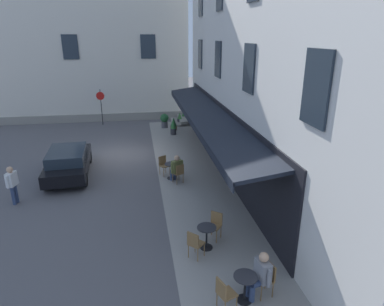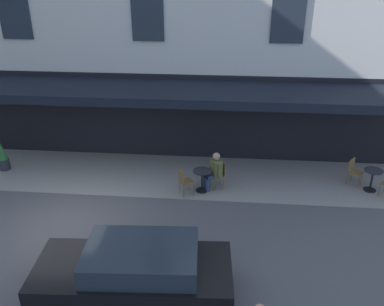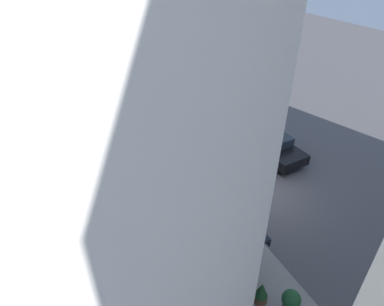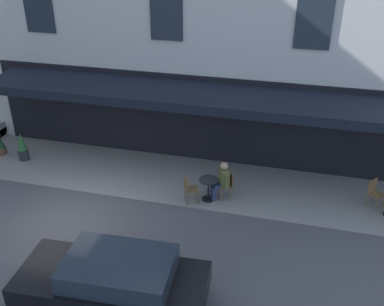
{
  "view_description": "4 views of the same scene",
  "coord_description": "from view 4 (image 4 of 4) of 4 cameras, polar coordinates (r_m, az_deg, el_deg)",
  "views": [
    {
      "loc": [
        -17.93,
        -1.02,
        6.33
      ],
      "look_at": [
        -2.91,
        -3.49,
        0.91
      ],
      "focal_mm": 31.19,
      "sensor_mm": 36.0,
      "label": 1
    },
    {
      "loc": [
        -4.43,
        9.11,
        6.81
      ],
      "look_at": [
        -3.43,
        -2.08,
        1.5
      ],
      "focal_mm": 37.85,
      "sensor_mm": 36.0,
      "label": 2
    },
    {
      "loc": [
        9.47,
        -8.36,
        10.2
      ],
      "look_at": [
        -3.28,
        -2.09,
        0.94
      ],
      "focal_mm": 30.57,
      "sensor_mm": 36.0,
      "label": 3
    },
    {
      "loc": [
        -6.14,
        9.08,
        7.9
      ],
      "look_at": [
        -2.94,
        -3.38,
        1.06
      ],
      "focal_mm": 41.08,
      "sensor_mm": 36.0,
      "label": 4
    }
  ],
  "objects": [
    {
      "name": "cafe_table_streetside",
      "position": [
        13.85,
        2.16,
        -4.35
      ],
      "size": [
        0.6,
        0.6,
        0.75
      ],
      "color": "black",
      "rests_on": "ground_plane"
    },
    {
      "name": "potted_plant_mid_terrace",
      "position": [
        17.31,
        -21.18,
        0.75
      ],
      "size": [
        0.38,
        0.38,
        1.08
      ],
      "color": "#2D2D33",
      "rests_on": "ground_plane"
    },
    {
      "name": "parked_car_black",
      "position": [
        10.46,
        -10.08,
        -15.96
      ],
      "size": [
        4.4,
        2.04,
        1.33
      ],
      "color": "black",
      "rests_on": "ground_plane"
    },
    {
      "name": "ground_plane",
      "position": [
        13.51,
        -16.04,
        -9.08
      ],
      "size": [
        70.0,
        70.0,
        0.0
      ],
      "primitive_type": "plane",
      "color": "#565456"
    },
    {
      "name": "seated_patron_in_olive",
      "position": [
        13.84,
        3.85,
        -3.44
      ],
      "size": [
        0.63,
        0.6,
        1.29
      ],
      "color": "navy",
      "rests_on": "ground_plane"
    },
    {
      "name": "cafe_chair_wicker_corner_right",
      "position": [
        13.97,
        4.68,
        -3.85
      ],
      "size": [
        0.54,
        0.54,
        0.91
      ],
      "color": "olive",
      "rests_on": "ground_plane"
    },
    {
      "name": "cafe_chair_wicker_corner_left",
      "position": [
        14.63,
        22.6,
        -4.59
      ],
      "size": [
        0.56,
        0.56,
        0.91
      ],
      "color": "olive",
      "rests_on": "ground_plane"
    },
    {
      "name": "cafe_chair_wicker_by_window",
      "position": [
        13.68,
        -0.39,
        -4.51
      ],
      "size": [
        0.54,
        0.54,
        0.91
      ],
      "color": "olive",
      "rests_on": "ground_plane"
    },
    {
      "name": "sidewalk_cafe_terrace",
      "position": [
        15.05,
        1.17,
        -3.67
      ],
      "size": [
        20.5,
        3.2,
        0.01
      ],
      "primitive_type": "cube",
      "color": "gray",
      "rests_on": "ground_plane"
    }
  ]
}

